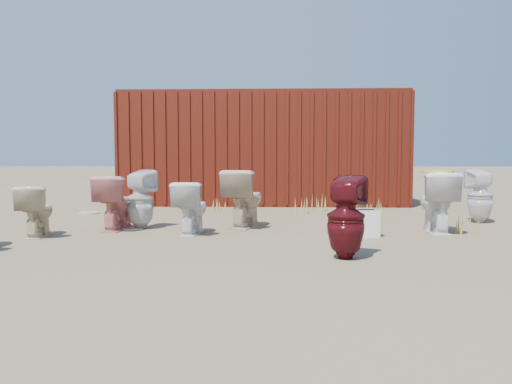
{
  "coord_description": "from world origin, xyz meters",
  "views": [
    {
      "loc": [
        0.26,
        -6.14,
        1.02
      ],
      "look_at": [
        0.0,
        0.6,
        0.55
      ],
      "focal_mm": 35.0,
      "sensor_mm": 36.0,
      "label": 1
    }
  ],
  "objects_px": {
    "toilet_front_pink": "(116,203)",
    "toilet_back_a": "(140,199)",
    "toilet_back_yellowlid": "(437,202)",
    "toilet_back_e": "(480,196)",
    "loose_tank": "(359,223)",
    "toilet_front_c": "(191,208)",
    "toilet_back_beige_left": "(37,211)",
    "shipping_container": "(264,149)",
    "toilet_back_beige_right": "(244,199)",
    "toilet_front_maroon": "(346,217)"
  },
  "relations": [
    {
      "from": "toilet_front_pink",
      "to": "toilet_back_a",
      "type": "xyz_separation_m",
      "value": [
        0.31,
        0.11,
        0.04
      ]
    },
    {
      "from": "toilet_back_yellowlid",
      "to": "toilet_back_e",
      "type": "distance_m",
      "value": 1.43
    },
    {
      "from": "toilet_back_yellowlid",
      "to": "loose_tank",
      "type": "bearing_deg",
      "value": 25.92
    },
    {
      "from": "toilet_front_c",
      "to": "toilet_back_beige_left",
      "type": "relative_size",
      "value": 1.06
    },
    {
      "from": "shipping_container",
      "to": "toilet_back_yellowlid",
      "type": "distance_m",
      "value": 5.19
    },
    {
      "from": "toilet_back_beige_right",
      "to": "loose_tank",
      "type": "height_order",
      "value": "toilet_back_beige_right"
    },
    {
      "from": "toilet_front_maroon",
      "to": "loose_tank",
      "type": "xyz_separation_m",
      "value": [
        0.36,
        1.4,
        -0.25
      ]
    },
    {
      "from": "toilet_back_beige_right",
      "to": "toilet_back_e",
      "type": "height_order",
      "value": "toilet_back_e"
    },
    {
      "from": "shipping_container",
      "to": "toilet_front_c",
      "type": "xyz_separation_m",
      "value": [
        -0.85,
        -4.78,
        -0.85
      ]
    },
    {
      "from": "toilet_back_e",
      "to": "toilet_back_yellowlid",
      "type": "bearing_deg",
      "value": 40.58
    },
    {
      "from": "toilet_back_beige_left",
      "to": "toilet_back_e",
      "type": "xyz_separation_m",
      "value": [
        6.26,
        1.61,
        0.09
      ]
    },
    {
      "from": "shipping_container",
      "to": "toilet_front_pink",
      "type": "bearing_deg",
      "value": -113.94
    },
    {
      "from": "shipping_container",
      "to": "toilet_front_maroon",
      "type": "bearing_deg",
      "value": -81.31
    },
    {
      "from": "toilet_back_a",
      "to": "toilet_back_e",
      "type": "xyz_separation_m",
      "value": [
        5.12,
        0.86,
        -0.0
      ]
    },
    {
      "from": "toilet_front_pink",
      "to": "toilet_back_e",
      "type": "distance_m",
      "value": 5.51
    },
    {
      "from": "toilet_back_e",
      "to": "toilet_back_beige_left",
      "type": "bearing_deg",
      "value": 9.1
    },
    {
      "from": "shipping_container",
      "to": "toilet_front_pink",
      "type": "relative_size",
      "value": 7.83
    },
    {
      "from": "toilet_back_beige_left",
      "to": "toilet_front_pink",
      "type": "bearing_deg",
      "value": -151.64
    },
    {
      "from": "toilet_front_c",
      "to": "toilet_front_maroon",
      "type": "distance_m",
      "value": 2.4
    },
    {
      "from": "shipping_container",
      "to": "toilet_back_yellowlid",
      "type": "relative_size",
      "value": 7.32
    },
    {
      "from": "toilet_back_a",
      "to": "toilet_front_maroon",
      "type": "bearing_deg",
      "value": 165.36
    },
    {
      "from": "shipping_container",
      "to": "toilet_front_maroon",
      "type": "xyz_separation_m",
      "value": [
        0.97,
        -6.34,
        -0.78
      ]
    },
    {
      "from": "toilet_front_c",
      "to": "loose_tank",
      "type": "bearing_deg",
      "value": -178.87
    },
    {
      "from": "toilet_back_beige_left",
      "to": "loose_tank",
      "type": "height_order",
      "value": "toilet_back_beige_left"
    },
    {
      "from": "toilet_front_maroon",
      "to": "loose_tank",
      "type": "bearing_deg",
      "value": -81.19
    },
    {
      "from": "toilet_front_pink",
      "to": "loose_tank",
      "type": "distance_m",
      "value": 3.35
    },
    {
      "from": "toilet_front_pink",
      "to": "toilet_back_beige_left",
      "type": "bearing_deg",
      "value": 41.69
    },
    {
      "from": "toilet_front_maroon",
      "to": "toilet_back_beige_right",
      "type": "height_order",
      "value": "same"
    },
    {
      "from": "toilet_back_beige_left",
      "to": "toilet_back_yellowlid",
      "type": "height_order",
      "value": "toilet_back_yellowlid"
    },
    {
      "from": "toilet_front_maroon",
      "to": "toilet_back_beige_left",
      "type": "height_order",
      "value": "toilet_front_maroon"
    },
    {
      "from": "toilet_front_c",
      "to": "toilet_back_a",
      "type": "relative_size",
      "value": 0.83
    },
    {
      "from": "toilet_front_c",
      "to": "toilet_back_e",
      "type": "bearing_deg",
      "value": -157.6
    },
    {
      "from": "toilet_front_maroon",
      "to": "toilet_back_beige_left",
      "type": "distance_m",
      "value": 3.99
    },
    {
      "from": "toilet_back_a",
      "to": "toilet_back_e",
      "type": "bearing_deg",
      "value": -147.71
    },
    {
      "from": "toilet_back_beige_left",
      "to": "toilet_back_yellowlid",
      "type": "relative_size",
      "value": 0.81
    },
    {
      "from": "toilet_back_beige_right",
      "to": "loose_tank",
      "type": "bearing_deg",
      "value": 166.52
    },
    {
      "from": "toilet_front_maroon",
      "to": "toilet_back_beige_right",
      "type": "xyz_separation_m",
      "value": [
        -1.16,
        2.23,
        -0.0
      ]
    },
    {
      "from": "toilet_front_maroon",
      "to": "toilet_back_a",
      "type": "relative_size",
      "value": 1.0
    },
    {
      "from": "toilet_back_beige_left",
      "to": "toilet_back_beige_right",
      "type": "distance_m",
      "value": 2.79
    },
    {
      "from": "toilet_front_pink",
      "to": "toilet_front_maroon",
      "type": "xyz_separation_m",
      "value": [
        2.94,
        -1.9,
        0.04
      ]
    },
    {
      "from": "toilet_front_c",
      "to": "toilet_front_maroon",
      "type": "height_order",
      "value": "toilet_front_maroon"
    },
    {
      "from": "toilet_front_pink",
      "to": "toilet_back_beige_left",
      "type": "distance_m",
      "value": 1.05
    },
    {
      "from": "toilet_front_c",
      "to": "toilet_back_beige_right",
      "type": "height_order",
      "value": "toilet_back_beige_right"
    },
    {
      "from": "toilet_back_beige_left",
      "to": "toilet_back_e",
      "type": "relative_size",
      "value": 0.78
    },
    {
      "from": "shipping_container",
      "to": "toilet_back_beige_right",
      "type": "distance_m",
      "value": 4.19
    },
    {
      "from": "loose_tank",
      "to": "toilet_back_beige_right",
      "type": "bearing_deg",
      "value": 141.1
    },
    {
      "from": "toilet_back_e",
      "to": "loose_tank",
      "type": "xyz_separation_m",
      "value": [
        -2.12,
        -1.48,
        -0.25
      ]
    },
    {
      "from": "toilet_front_c",
      "to": "toilet_back_a",
      "type": "xyz_separation_m",
      "value": [
        -0.81,
        0.45,
        0.07
      ]
    },
    {
      "from": "toilet_back_e",
      "to": "loose_tank",
      "type": "bearing_deg",
      "value": 29.59
    },
    {
      "from": "toilet_back_beige_left",
      "to": "toilet_front_maroon",
      "type": "bearing_deg",
      "value": 152.67
    }
  ]
}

